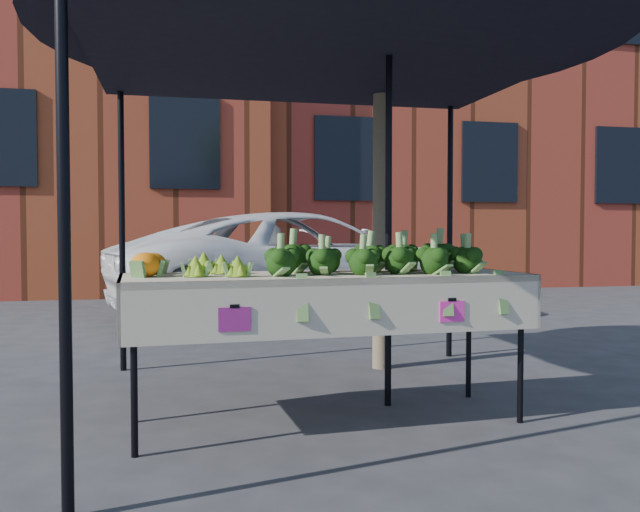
{
  "coord_description": "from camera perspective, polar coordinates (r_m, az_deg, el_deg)",
  "views": [
    {
      "loc": [
        -0.68,
        -3.74,
        1.15
      ],
      "look_at": [
        0.21,
        0.3,
        1.0
      ],
      "focal_mm": 36.96,
      "sensor_mm": 36.0,
      "label": 1
    }
  ],
  "objects": [
    {
      "name": "ground",
      "position": [
        3.97,
        -2.12,
        -14.77
      ],
      "size": [
        90.0,
        90.0,
        0.0
      ],
      "primitive_type": "plane",
      "color": "#2B2B2D"
    },
    {
      "name": "table",
      "position": [
        4.0,
        0.62,
        -8.0
      ],
      "size": [
        2.44,
        0.94,
        0.9
      ],
      "color": "beige",
      "rests_on": "ground"
    },
    {
      "name": "canopy",
      "position": [
        4.34,
        1.21,
        4.99
      ],
      "size": [
        3.16,
        3.16,
        2.74
      ],
      "primitive_type": null,
      "color": "black",
      "rests_on": "ground"
    },
    {
      "name": "broccoli_heap",
      "position": [
        4.05,
        5.03,
        0.19
      ],
      "size": [
        1.45,
        0.55,
        0.23
      ],
      "primitive_type": "ellipsoid",
      "color": "black",
      "rests_on": "table"
    },
    {
      "name": "romanesco_cluster",
      "position": [
        3.88,
        -9.1,
        -0.31
      ],
      "size": [
        0.41,
        0.55,
        0.18
      ],
      "primitive_type": "ellipsoid",
      "color": "#90A722",
      "rests_on": "table"
    },
    {
      "name": "cauliflower_pair",
      "position": [
        3.91,
        -14.55,
        -0.47
      ],
      "size": [
        0.21,
        0.41,
        0.16
      ],
      "primitive_type": "ellipsoid",
      "color": "orange",
      "rests_on": "table"
    },
    {
      "name": "vehicle",
      "position": [
        8.77,
        -1.3,
        11.13
      ],
      "size": [
        1.89,
        2.59,
        5.05
      ],
      "primitive_type": "imported",
      "rotation": [
        0.0,
        0.0,
        1.8
      ],
      "color": "white",
      "rests_on": "ground"
    },
    {
      "name": "street_tree",
      "position": [
        5.63,
        5.36,
        11.52
      ],
      "size": [
        2.11,
        2.11,
        4.15
      ],
      "primitive_type": null,
      "color": "#1E4C14",
      "rests_on": "ground"
    },
    {
      "name": "building_right",
      "position": [
        18.23,
        12.98,
        11.83
      ],
      "size": [
        12.0,
        8.0,
        8.5
      ],
      "primitive_type": "cube",
      "color": "brown",
      "rests_on": "ground"
    }
  ]
}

